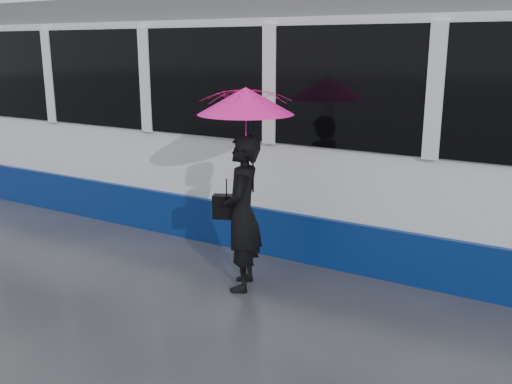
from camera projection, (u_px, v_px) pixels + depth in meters
The scene contains 6 objects.
ground at pixel (273, 304), 6.08m from camera, with size 90.00×90.00×0.00m, color #29292E.
rails at pixel (359, 238), 8.15m from camera, with size 34.00×1.51×0.02m.
tram at pixel (499, 134), 6.88m from camera, with size 26.00×2.56×3.35m.
woman at pixel (242, 214), 6.29m from camera, with size 0.64×0.42×1.75m, color black.
umbrella at pixel (246, 120), 6.01m from camera, with size 1.35×1.35×1.18m.
handbag at pixel (227, 207), 6.41m from camera, with size 0.34×0.25×0.45m.
Camera 1 is at (2.73, -4.88, 2.67)m, focal length 40.00 mm.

